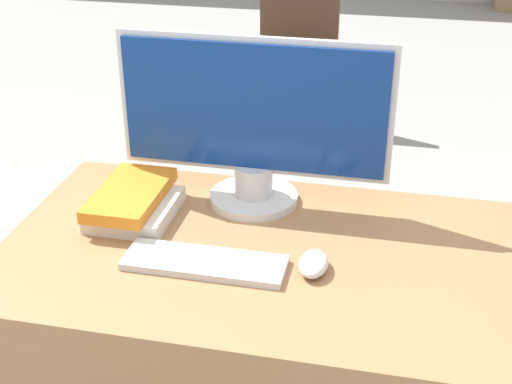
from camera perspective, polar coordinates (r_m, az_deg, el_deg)
desk at (r=1.78m, az=2.20°, el=-15.06°), size 1.26×0.68×0.75m
monitor at (r=1.67m, az=-0.18°, el=5.63°), size 0.64×0.22×0.41m
keyboard at (r=1.50m, az=-4.12°, el=-5.67°), size 0.34×0.11×0.02m
mouse at (r=1.48m, az=4.62°, el=-5.74°), size 0.06×0.10×0.04m
book_stack at (r=1.70m, az=-9.82°, el=-0.85°), size 0.18×0.27×0.07m
far_chair at (r=4.00m, az=3.17°, el=11.56°), size 0.44×0.44×0.87m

